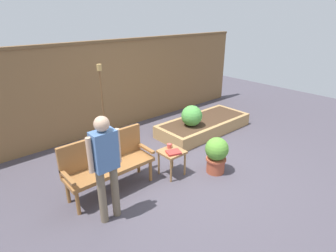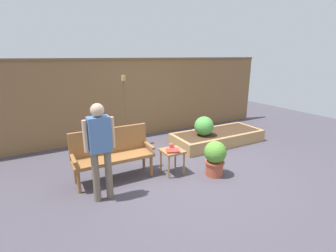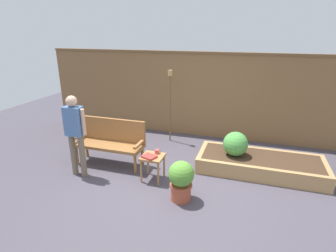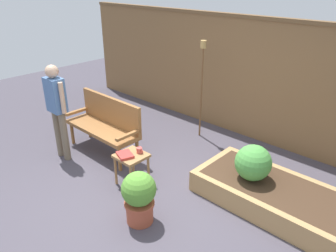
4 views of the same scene
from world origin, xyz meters
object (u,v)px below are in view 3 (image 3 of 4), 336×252
side_table (153,160)px  tiki_torch (170,94)px  potted_boxwood (181,179)px  person_by_bench (75,129)px  book_on_table (149,157)px  shrub_near_bench (235,144)px  cup_on_table (157,152)px  garden_bench (111,138)px

side_table → tiki_torch: tiki_torch is taller
potted_boxwood → person_by_bench: bearing=174.6°
book_on_table → tiki_torch: size_ratio=0.13×
potted_boxwood → shrub_near_bench: 1.54m
book_on_table → tiki_torch: (-0.23, 1.99, 0.71)m
potted_boxwood → shrub_near_bench: bearing=61.3°
book_on_table → cup_on_table: bearing=88.7°
side_table → garden_bench: bearing=160.5°
tiki_torch → shrub_near_bench: bearing=-31.6°
cup_on_table → person_by_bench: (-1.46, -0.38, 0.41)m
side_table → tiki_torch: 2.09m
side_table → book_on_table: size_ratio=2.02×
book_on_table → person_by_bench: (-1.38, -0.18, 0.43)m
potted_boxwood → tiki_torch: (-0.93, 2.37, 0.83)m
cup_on_table → potted_boxwood: size_ratio=0.17×
garden_bench → cup_on_table: size_ratio=12.36×
tiki_torch → person_by_bench: 2.47m
book_on_table → shrub_near_bench: (1.43, 0.96, 0.04)m
potted_boxwood → tiki_torch: bearing=111.4°
cup_on_table → shrub_near_bench: size_ratio=0.24×
tiki_torch → garden_bench: bearing=-117.6°
side_table → person_by_bench: 1.53m
shrub_near_bench → person_by_bench: size_ratio=0.31×
cup_on_table → book_on_table: (-0.08, -0.20, -0.02)m
book_on_table → shrub_near_bench: 1.73m
cup_on_table → potted_boxwood: (0.62, -0.58, -0.14)m
garden_bench → potted_boxwood: (1.73, -0.84, -0.17)m
side_table → person_by_bench: person_by_bench is taller
book_on_table → potted_boxwood: bearing=-8.5°
shrub_near_bench → cup_on_table: bearing=-150.6°
cup_on_table → shrub_near_bench: shrub_near_bench is taller
garden_bench → cup_on_table: (1.11, -0.26, -0.03)m
cup_on_table → side_table: bearing=-111.1°
tiki_torch → side_table: bearing=-82.1°
side_table → shrub_near_bench: bearing=32.2°
potted_boxwood → book_on_table: bearing=151.4°
cup_on_table → shrub_near_bench: bearing=29.4°
garden_bench → side_table: (1.06, -0.38, -0.15)m
side_table → potted_boxwood: (0.67, -0.46, -0.02)m
side_table → potted_boxwood: size_ratio=0.70×
garden_bench → potted_boxwood: 1.93m
cup_on_table → person_by_bench: bearing=-165.2°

